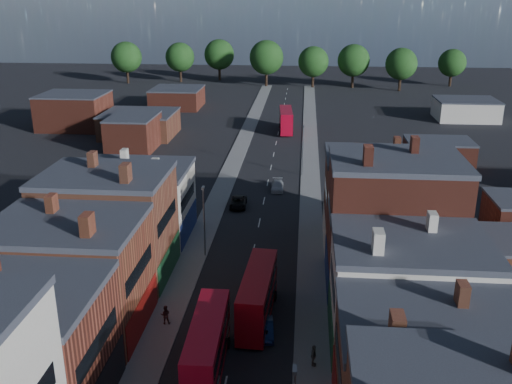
% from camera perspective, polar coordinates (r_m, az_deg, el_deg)
% --- Properties ---
extents(pavement_west, '(3.00, 200.00, 0.12)m').
position_cam_1_polar(pavement_west, '(82.14, -3.63, -0.23)').
color(pavement_west, gray).
rests_on(pavement_west, ground).
extents(pavement_east, '(3.00, 200.00, 0.12)m').
position_cam_1_polar(pavement_east, '(81.29, 5.48, -0.50)').
color(pavement_east, gray).
rests_on(pavement_east, ground).
extents(lamp_post_2, '(0.25, 0.70, 8.12)m').
position_cam_1_polar(lamp_post_2, '(61.85, -5.22, -2.46)').
color(lamp_post_2, slate).
rests_on(lamp_post_2, ground).
extents(lamp_post_3, '(0.25, 0.70, 8.12)m').
position_cam_1_polar(lamp_post_3, '(89.44, 4.71, 4.51)').
color(lamp_post_3, slate).
rests_on(lamp_post_3, ground).
extents(bus_0, '(2.80, 10.33, 4.44)m').
position_cam_1_polar(bus_0, '(44.72, -4.90, -15.12)').
color(bus_0, '#B60A1F').
rests_on(bus_0, ground).
extents(bus_1, '(3.04, 10.48, 4.48)m').
position_cam_1_polar(bus_1, '(51.09, 0.16, -10.22)').
color(bus_1, '#A30911').
rests_on(bus_1, ground).
extents(bus_2, '(3.27, 10.86, 4.63)m').
position_cam_1_polar(bus_2, '(118.81, 3.02, 7.21)').
color(bus_2, '#A9071E').
rests_on(bus_2, ground).
extents(car_1, '(1.64, 3.77, 1.21)m').
position_cam_1_polar(car_1, '(49.78, 0.98, -13.55)').
color(car_1, '#12234F').
rests_on(car_1, ground).
extents(car_2, '(2.33, 4.75, 1.30)m').
position_cam_1_polar(car_2, '(77.21, -1.80, -1.05)').
color(car_2, black).
rests_on(car_2, ground).
extents(car_3, '(1.92, 4.44, 1.27)m').
position_cam_1_polar(car_3, '(83.85, 2.15, 0.63)').
color(car_3, silver).
rests_on(car_3, ground).
extents(ped_1, '(0.91, 0.58, 1.75)m').
position_cam_1_polar(ped_1, '(51.58, -9.05, -12.02)').
color(ped_1, '#451E1B').
rests_on(ped_1, pavement_west).
extents(ped_3, '(0.65, 1.12, 1.81)m').
position_cam_1_polar(ped_3, '(46.20, 5.77, -15.96)').
color(ped_3, '#504A44').
rests_on(ped_3, pavement_east).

